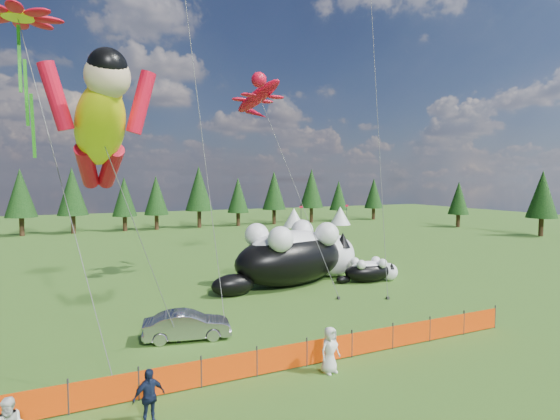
# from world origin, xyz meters

# --- Properties ---
(ground) EXTENTS (160.00, 160.00, 0.00)m
(ground) POSITION_xyz_m (0.00, 0.00, 0.00)
(ground) COLOR #123B0A
(ground) RESTS_ON ground
(safety_fence) EXTENTS (22.06, 0.06, 1.10)m
(safety_fence) POSITION_xyz_m (0.00, -3.00, 0.50)
(safety_fence) COLOR #262626
(safety_fence) RESTS_ON ground
(tree_line) EXTENTS (90.00, 4.00, 8.00)m
(tree_line) POSITION_xyz_m (0.00, 45.00, 4.00)
(tree_line) COLOR black
(tree_line) RESTS_ON ground
(festival_tents) EXTENTS (50.00, 3.20, 2.80)m
(festival_tents) POSITION_xyz_m (11.00, 40.00, 1.40)
(festival_tents) COLOR white
(festival_tents) RESTS_ON ground
(cat_large) EXTENTS (11.26, 5.96, 4.12)m
(cat_large) POSITION_xyz_m (6.57, 8.76, 1.96)
(cat_large) COLOR black
(cat_large) RESTS_ON ground
(cat_small) EXTENTS (4.51, 2.10, 1.63)m
(cat_small) POSITION_xyz_m (11.39, 7.10, 0.78)
(cat_small) COLOR black
(cat_small) RESTS_ON ground
(car) EXTENTS (3.93, 2.00, 1.23)m
(car) POSITION_xyz_m (-2.42, 1.64, 0.62)
(car) COLOR #A4A5A9
(car) RESTS_ON ground
(spectator_c) EXTENTS (1.07, 0.77, 1.64)m
(spectator_c) POSITION_xyz_m (-4.91, -4.57, 0.82)
(spectator_c) COLOR #151E39
(spectator_c) RESTS_ON ground
(spectator_e) EXTENTS (0.91, 0.69, 1.67)m
(spectator_e) POSITION_xyz_m (1.51, -3.81, 0.84)
(spectator_e) COLOR silver
(spectator_e) RESTS_ON ground
(superhero_kite) EXTENTS (5.45, 5.71, 11.41)m
(superhero_kite) POSITION_xyz_m (-5.86, -1.64, 8.64)
(superhero_kite) COLOR #FDEF0D
(superhero_kite) RESTS_ON ground
(gecko_kite) EXTENTS (5.15, 11.46, 15.11)m
(gecko_kite) POSITION_xyz_m (5.12, 12.00, 12.79)
(gecko_kite) COLOR red
(gecko_kite) RESTS_ON ground
(flower_kite) EXTENTS (4.69, 6.84, 14.10)m
(flower_kite) POSITION_xyz_m (-8.41, 2.35, 12.89)
(flower_kite) COLOR red
(flower_kite) RESTS_ON ground
(diamond_kite_b) EXTENTS (2.79, 5.77, 21.44)m
(diamond_kite_b) POSITION_xyz_m (11.74, 7.98, 19.00)
(diamond_kite_b) COLOR #0DA4A0
(diamond_kite_b) RESTS_ON ground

